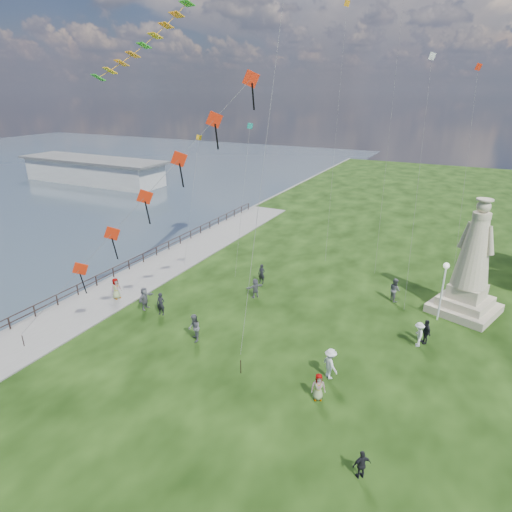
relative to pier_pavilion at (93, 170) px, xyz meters
The scene contains 18 objects.
waterfront 49.44m from the pier_pavilion, 41.92° to the right, with size 200.00×200.00×1.51m.
pier_pavilion is the anchor object (origin of this frame).
statue 68.63m from the pier_pavilion, 21.11° to the right, with size 5.50×5.50×8.77m.
lamppost 67.94m from the pier_pavilion, 23.36° to the right, with size 0.42×0.42×4.51m.
person_0 56.29m from the pier_pavilion, 38.98° to the right, with size 0.64×0.42×1.76m, color black.
person_1 60.83m from the pier_pavilion, 37.82° to the right, with size 0.94×0.58×1.94m, color #595960.
person_2 68.27m from the pier_pavilion, 32.85° to the right, with size 1.24×0.64×1.91m, color silver.
person_3 74.46m from the pier_pavilion, 35.39° to the right, with size 0.85×0.43×1.45m, color black.
person_4 69.43m from the pier_pavilion, 34.30° to the right, with size 0.78×0.48×1.60m, color #595960.
person_5 54.91m from the pier_pavilion, 39.95° to the right, with size 1.66×0.72×1.79m, color #595960.
person_6 55.08m from the pier_pavilion, 29.33° to the right, with size 0.63×0.41×1.73m, color black.
person_7 64.09m from the pier_pavilion, 23.15° to the right, with size 0.92×0.57×1.90m, color #595960.
person_8 68.96m from the pier_pavilion, 26.88° to the right, with size 1.11×0.57×1.71m, color silver.
person_9 69.04m from the pier_pavilion, 26.32° to the right, with size 1.01×0.52×1.73m, color black.
person_10 52.42m from the pier_pavilion, 41.94° to the right, with size 0.85×0.52×1.73m, color #595960.
person_11 57.09m from the pier_pavilion, 31.33° to the right, with size 1.52×0.66×1.64m, color #595960.
red_kite_train 60.00m from the pier_pavilion, 39.02° to the right, with size 12.64×9.35×16.87m.
small_kites 59.51m from the pier_pavilion, 19.93° to the right, with size 29.70×12.75×29.54m.
Camera 1 is at (10.86, -15.55, 15.77)m, focal length 30.00 mm.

